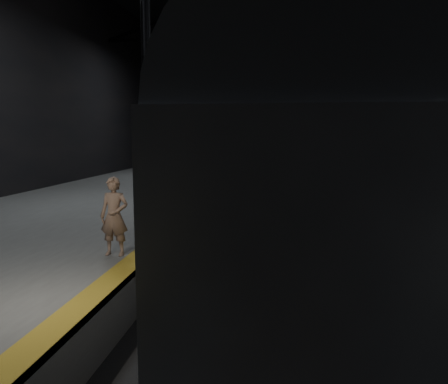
# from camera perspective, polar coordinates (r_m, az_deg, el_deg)

# --- Properties ---
(ground) EXTENTS (44.00, 44.00, 0.00)m
(ground) POSITION_cam_1_polar(r_m,az_deg,el_deg) (16.00, 8.01, -5.73)
(ground) COLOR black
(ground) RESTS_ON ground
(platform_left) EXTENTS (9.00, 43.80, 1.00)m
(platform_left) POSITION_cam_1_polar(r_m,az_deg,el_deg) (17.49, -17.38, -3.20)
(platform_left) COLOR #51514F
(platform_left) RESTS_ON ground
(tactile_strip) EXTENTS (0.50, 43.80, 0.01)m
(tactile_strip) POSITION_cam_1_polar(r_m,az_deg,el_deg) (16.09, -3.57, -1.95)
(tactile_strip) COLOR olive
(tactile_strip) RESTS_ON platform_left
(track) EXTENTS (2.40, 43.00, 0.24)m
(track) POSITION_cam_1_polar(r_m,az_deg,el_deg) (15.99, 8.02, -5.50)
(track) COLOR #3F3328
(track) RESTS_ON ground
(train) EXTENTS (2.87, 19.15, 5.12)m
(train) POSITION_cam_1_polar(r_m,az_deg,el_deg) (12.99, 8.34, 3.95)
(train) COLOR #95989D
(train) RESTS_ON ground
(woman) EXTENTS (0.64, 0.42, 1.73)m
(woman) POSITION_cam_1_polar(r_m,az_deg,el_deg) (9.85, -14.13, -3.10)
(woman) COLOR #8C6B56
(woman) RESTS_ON platform_left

